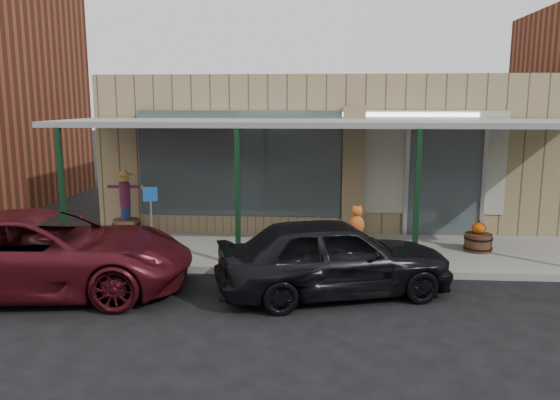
# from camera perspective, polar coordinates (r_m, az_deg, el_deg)

# --- Properties ---
(ground) EXTENTS (120.00, 120.00, 0.00)m
(ground) POSITION_cam_1_polar(r_m,az_deg,el_deg) (9.38, 4.82, -11.77)
(ground) COLOR black
(ground) RESTS_ON ground
(sidewalk) EXTENTS (40.00, 3.20, 0.15)m
(sidewalk) POSITION_cam_1_polar(r_m,az_deg,el_deg) (12.77, 4.69, -5.42)
(sidewalk) COLOR gray
(sidewalk) RESTS_ON ground
(storefront) EXTENTS (12.00, 6.25, 4.20)m
(storefront) POSITION_cam_1_polar(r_m,az_deg,el_deg) (16.92, 4.68, 5.36)
(storefront) COLOR #907758
(storefront) RESTS_ON ground
(awning) EXTENTS (12.00, 3.00, 3.04)m
(awning) POSITION_cam_1_polar(r_m,az_deg,el_deg) (12.27, 4.89, 7.85)
(awning) COLOR gray
(awning) RESTS_ON ground
(block_buildings_near) EXTENTS (61.00, 8.00, 8.00)m
(block_buildings_near) POSITION_cam_1_polar(r_m,az_deg,el_deg) (18.03, 11.25, 10.82)
(block_buildings_near) COLOR brown
(block_buildings_near) RESTS_ON ground
(barrel_scarecrow) EXTENTS (1.04, 0.79, 1.72)m
(barrel_scarecrow) POSITION_cam_1_polar(r_m,az_deg,el_deg) (14.27, -15.81, -1.42)
(barrel_scarecrow) COLOR #533521
(barrel_scarecrow) RESTS_ON sidewalk
(barrel_pumpkin) EXTENTS (0.69, 0.69, 0.72)m
(barrel_pumpkin) POSITION_cam_1_polar(r_m,az_deg,el_deg) (13.26, 20.00, -3.96)
(barrel_pumpkin) COLOR #533521
(barrel_pumpkin) RESTS_ON sidewalk
(handicap_sign) EXTENTS (0.31, 0.09, 1.52)m
(handicap_sign) POSITION_cam_1_polar(r_m,az_deg,el_deg) (12.36, -13.35, -1.16)
(handicap_sign) COLOR gray
(handicap_sign) RESTS_ON sidewalk
(parked_sedan) EXTENTS (4.58, 2.86, 1.52)m
(parked_sedan) POSITION_cam_1_polar(r_m,az_deg,el_deg) (10.04, 5.63, -5.89)
(parked_sedan) COLOR black
(parked_sedan) RESTS_ON ground
(car_maroon) EXTENTS (5.74, 3.21, 1.52)m
(car_maroon) POSITION_cam_1_polar(r_m,az_deg,el_deg) (11.03, -23.54, -5.08)
(car_maroon) COLOR #4E0F18
(car_maroon) RESTS_ON ground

